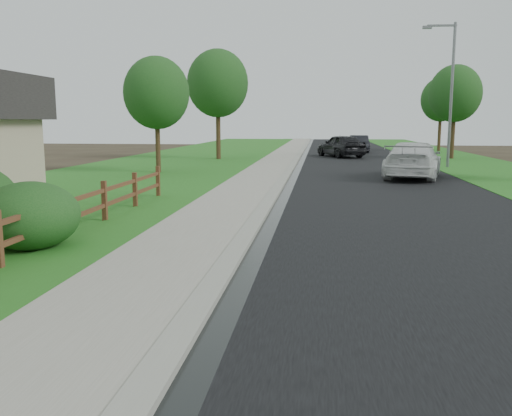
# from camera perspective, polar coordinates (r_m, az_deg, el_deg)

# --- Properties ---
(road) EXTENTS (8.00, 90.00, 0.02)m
(road) POSITION_cam_1_polar(r_m,az_deg,el_deg) (38.76, 10.56, 5.02)
(road) COLOR black
(road) RESTS_ON ground
(curb) EXTENTS (0.40, 90.00, 0.12)m
(curb) POSITION_cam_1_polar(r_m,az_deg,el_deg) (38.70, 4.32, 5.22)
(curb) COLOR gray
(curb) RESTS_ON ground
(wet_gutter) EXTENTS (0.50, 90.00, 0.00)m
(wet_gutter) POSITION_cam_1_polar(r_m,az_deg,el_deg) (38.69, 4.84, 5.16)
(wet_gutter) COLOR black
(wet_gutter) RESTS_ON road
(sidewalk) EXTENTS (2.20, 90.00, 0.10)m
(sidewalk) POSITION_cam_1_polar(r_m,az_deg,el_deg) (38.78, 2.39, 5.23)
(sidewalk) COLOR gray
(sidewalk) RESTS_ON ground
(grass_strip) EXTENTS (1.60, 90.00, 0.06)m
(grass_strip) POSITION_cam_1_polar(r_m,az_deg,el_deg) (38.97, -0.40, 5.23)
(grass_strip) COLOR #27611B
(grass_strip) RESTS_ON ground
(lawn_near) EXTENTS (9.00, 90.00, 0.04)m
(lawn_near) POSITION_cam_1_polar(r_m,az_deg,el_deg) (39.96, -7.85, 5.22)
(lawn_near) COLOR #27611B
(lawn_near) RESTS_ON ground
(verge_far) EXTENTS (6.00, 90.00, 0.04)m
(verge_far) POSITION_cam_1_polar(r_m,az_deg,el_deg) (39.81, 20.55, 4.72)
(verge_far) COLOR #27611B
(verge_far) RESTS_ON ground
(ranch_fence) EXTENTS (0.12, 16.92, 1.10)m
(ranch_fence) POSITION_cam_1_polar(r_m,az_deg,el_deg) (11.65, -22.40, -1.60)
(ranch_fence) COLOR #55291C
(ranch_fence) RESTS_ON ground
(white_suv) EXTENTS (3.69, 6.21, 1.69)m
(white_suv) POSITION_cam_1_polar(r_m,az_deg,el_deg) (26.59, 16.21, 4.88)
(white_suv) COLOR silver
(white_suv) RESTS_ON road
(dark_car_mid) EXTENTS (3.90, 5.37, 1.70)m
(dark_car_mid) POSITION_cam_1_polar(r_m,az_deg,el_deg) (41.41, 8.93, 6.51)
(dark_car_mid) COLOR black
(dark_car_mid) RESTS_ON road
(dark_car_far) EXTENTS (1.58, 4.41, 1.45)m
(dark_car_far) POSITION_cam_1_polar(r_m,az_deg,el_deg) (48.43, 10.79, 6.66)
(dark_car_far) COLOR black
(dark_car_far) RESTS_ON road
(streetlight) EXTENTS (1.88, 0.27, 8.14)m
(streetlight) POSITION_cam_1_polar(r_m,az_deg,el_deg) (33.35, 19.66, 11.94)
(streetlight) COLOR slate
(streetlight) RESTS_ON ground
(shrub_b) EXTENTS (2.47, 2.47, 1.42)m
(shrub_b) POSITION_cam_1_polar(r_m,az_deg,el_deg) (12.14, -22.69, -0.76)
(shrub_b) COLOR #194518
(shrub_b) RESTS_ON ground
(tree_near_left) EXTENTS (3.35, 3.35, 5.93)m
(tree_near_left) POSITION_cam_1_polar(r_m,az_deg,el_deg) (28.59, -10.44, 11.81)
(tree_near_left) COLOR #352815
(tree_near_left) RESTS_ON ground
(tree_mid_left) EXTENTS (4.27, 4.27, 7.63)m
(tree_mid_left) POSITION_cam_1_polar(r_m,az_deg,el_deg) (38.67, -4.05, 12.94)
(tree_mid_left) COLOR #352815
(tree_mid_left) RESTS_ON ground
(tree_mid_right) EXTENTS (3.65, 3.65, 6.62)m
(tree_mid_right) POSITION_cam_1_polar(r_m,az_deg,el_deg) (41.39, 20.22, 11.23)
(tree_mid_right) COLOR #352815
(tree_mid_right) RESTS_ON ground
(tree_far_right) EXTENTS (3.56, 3.56, 6.56)m
(tree_far_right) POSITION_cam_1_polar(r_m,az_deg,el_deg) (51.82, 18.91, 10.74)
(tree_far_right) COLOR #352815
(tree_far_right) RESTS_ON ground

